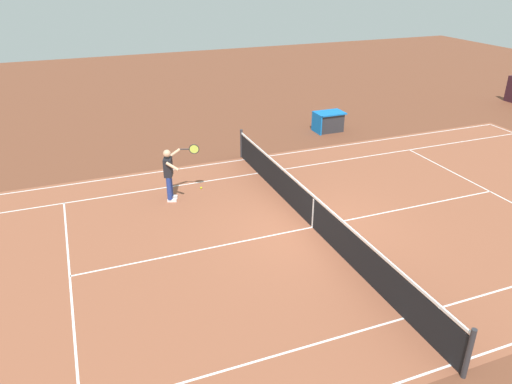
% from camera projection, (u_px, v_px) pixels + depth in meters
% --- Properties ---
extents(ground_plane, '(60.00, 60.00, 0.00)m').
position_uv_depth(ground_plane, '(312.00, 227.00, 13.56)').
color(ground_plane, brown).
extents(court_slab, '(24.20, 11.40, 0.00)m').
position_uv_depth(court_slab, '(312.00, 227.00, 13.56)').
color(court_slab, '#935138').
rests_on(court_slab, ground_plane).
extents(court_line_markings, '(23.85, 11.05, 0.01)m').
position_uv_depth(court_line_markings, '(313.00, 227.00, 13.56)').
color(court_line_markings, white).
rests_on(court_line_markings, ground_plane).
extents(tennis_net, '(0.10, 11.70, 1.08)m').
position_uv_depth(tennis_net, '(313.00, 212.00, 13.35)').
color(tennis_net, '#2D2D33').
rests_on(tennis_net, ground_plane).
extents(tennis_player_near, '(1.18, 0.74, 1.70)m').
position_uv_depth(tennis_player_near, '(170.00, 172.00, 14.73)').
color(tennis_player_near, navy).
rests_on(tennis_player_near, ground_plane).
extents(tennis_ball, '(0.07, 0.07, 0.07)m').
position_uv_depth(tennis_ball, '(201.00, 188.00, 15.85)').
color(tennis_ball, '#CCE01E').
rests_on(tennis_ball, ground_plane).
extents(equipment_cart_tarped, '(1.25, 0.84, 0.85)m').
position_uv_depth(equipment_cart_tarped, '(328.00, 121.00, 21.05)').
color(equipment_cart_tarped, '#2D2D33').
rests_on(equipment_cart_tarped, ground_plane).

